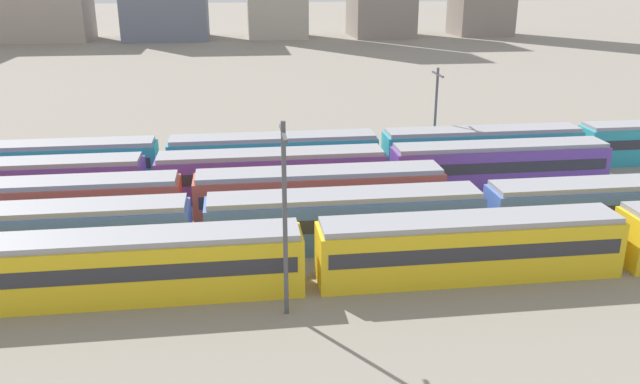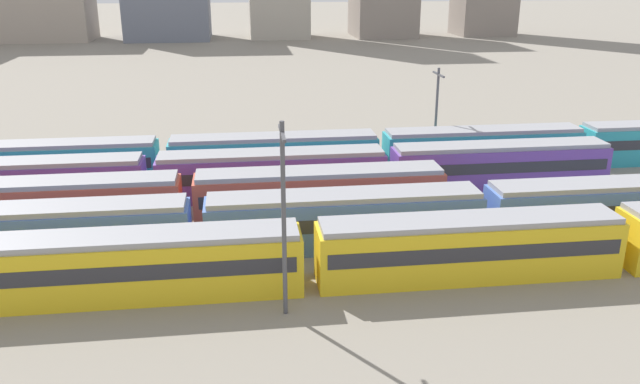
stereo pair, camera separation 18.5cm
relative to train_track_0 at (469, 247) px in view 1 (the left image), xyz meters
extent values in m
cube|color=yellow|center=(-18.90, 0.00, -0.20)|extent=(18.00, 3.00, 3.40)
cube|color=#2D2D33|center=(-18.90, 0.00, 0.20)|extent=(17.20, 3.06, 0.90)
cube|color=#939399|center=(-18.90, 0.00, 1.67)|extent=(17.60, 2.70, 0.35)
cube|color=yellow|center=(0.00, 0.00, -0.20)|extent=(18.00, 3.00, 3.40)
cube|color=#2D2D33|center=(0.00, 0.00, 0.20)|extent=(17.20, 3.06, 0.90)
cube|color=#939399|center=(0.00, 0.00, 1.67)|extent=(17.60, 2.70, 0.35)
cube|color=#4C70BC|center=(-25.45, 5.20, -0.20)|extent=(18.00, 3.00, 3.40)
cube|color=#2D2D33|center=(-25.45, 5.20, 0.20)|extent=(17.20, 3.06, 0.90)
cube|color=#939399|center=(-25.45, 5.20, 1.67)|extent=(17.60, 2.70, 0.35)
cube|color=#4C70BC|center=(-6.55, 5.20, -0.20)|extent=(18.00, 3.00, 3.40)
cube|color=#2D2D33|center=(-6.55, 5.20, 0.20)|extent=(17.20, 3.06, 0.90)
cube|color=#939399|center=(-6.55, 5.20, 1.67)|extent=(17.60, 2.70, 0.35)
cube|color=#4C70BC|center=(12.35, 5.20, -0.20)|extent=(18.00, 3.00, 3.40)
cube|color=#2D2D33|center=(12.35, 5.20, 0.20)|extent=(17.20, 3.06, 0.90)
cube|color=#939399|center=(12.35, 5.20, 1.67)|extent=(17.60, 2.70, 0.35)
cube|color=#BC4C38|center=(-26.40, 10.40, -0.20)|extent=(18.00, 3.00, 3.40)
cube|color=#2D2D33|center=(-26.40, 10.40, 0.20)|extent=(17.20, 3.06, 0.90)
cube|color=#939399|center=(-26.40, 10.40, 1.67)|extent=(17.60, 2.70, 0.35)
cube|color=#BC4C38|center=(-7.50, 10.40, -0.20)|extent=(18.00, 3.00, 3.40)
cube|color=#2D2D33|center=(-7.50, 10.40, 0.20)|extent=(17.20, 3.06, 0.90)
cube|color=#939399|center=(-7.50, 10.40, 1.67)|extent=(17.60, 2.70, 0.35)
cube|color=#6B429E|center=(-29.56, 15.60, -0.20)|extent=(18.00, 3.00, 3.40)
cube|color=#2D2D33|center=(-29.56, 15.60, 0.20)|extent=(17.20, 3.06, 0.90)
cube|color=#939399|center=(-29.56, 15.60, 1.67)|extent=(17.60, 2.70, 0.35)
cube|color=#6B429E|center=(-10.66, 15.60, -0.20)|extent=(18.00, 3.00, 3.40)
cube|color=#2D2D33|center=(-10.66, 15.60, 0.20)|extent=(17.20, 3.06, 0.90)
cube|color=#939399|center=(-10.66, 15.60, 1.67)|extent=(17.60, 2.70, 0.35)
cube|color=#6B429E|center=(8.24, 15.60, -0.20)|extent=(18.00, 3.00, 3.40)
cube|color=#2D2D33|center=(8.24, 15.60, 0.20)|extent=(17.20, 3.06, 0.90)
cube|color=#939399|center=(8.24, 15.60, 1.67)|extent=(17.60, 2.70, 0.35)
cube|color=teal|center=(-29.08, 20.80, -0.20)|extent=(18.00, 3.00, 3.40)
cube|color=#2D2D33|center=(-29.08, 20.80, 0.20)|extent=(17.20, 3.06, 0.90)
cube|color=#939399|center=(-29.08, 20.80, 1.67)|extent=(17.60, 2.70, 0.35)
cube|color=teal|center=(-10.18, 20.80, -0.20)|extent=(18.00, 3.00, 3.40)
cube|color=#2D2D33|center=(-10.18, 20.80, 0.20)|extent=(17.20, 3.06, 0.90)
cube|color=#939399|center=(-10.18, 20.80, 1.67)|extent=(17.60, 2.70, 0.35)
cube|color=teal|center=(8.72, 20.80, -0.20)|extent=(18.00, 3.00, 3.40)
cube|color=#2D2D33|center=(8.72, 20.80, 0.20)|extent=(17.20, 3.06, 0.90)
cube|color=#939399|center=(8.72, 20.80, 1.67)|extent=(17.60, 2.70, 0.35)
cylinder|color=#4C4C51|center=(-11.06, -2.97, 3.33)|extent=(0.24, 0.24, 10.48)
cube|color=#47474C|center=(-11.06, -2.97, 7.97)|extent=(0.16, 3.20, 0.16)
cylinder|color=#4C4C51|center=(5.15, 23.81, 2.49)|extent=(0.24, 0.24, 8.78)
cube|color=#47474C|center=(5.15, 23.81, 6.28)|extent=(0.16, 3.20, 0.16)
camera|label=1|loc=(-13.30, -33.30, 15.61)|focal=36.22mm
camera|label=2|loc=(-13.12, -33.32, 15.61)|focal=36.22mm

